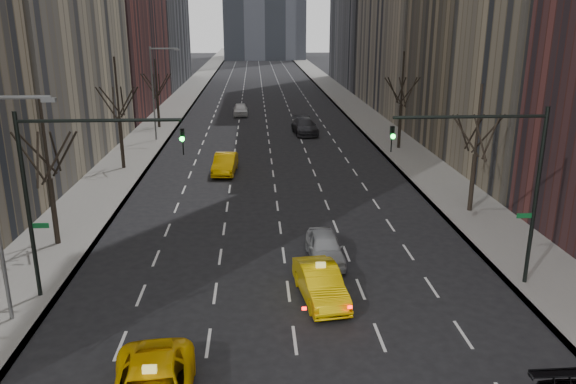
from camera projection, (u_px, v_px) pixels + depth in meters
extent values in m
cube|color=slate|center=(178.00, 104.00, 79.63)|extent=(4.50, 320.00, 0.15)
cube|color=slate|center=(349.00, 103.00, 81.02)|extent=(4.50, 320.00, 0.15)
cylinder|color=black|center=(54.00, 211.00, 29.49)|extent=(0.28, 0.28, 3.57)
cylinder|color=black|center=(45.00, 138.00, 28.34)|extent=(0.16, 0.16, 4.25)
cylinder|color=black|center=(55.00, 152.00, 29.42)|extent=(0.42, 1.80, 2.52)
cylinder|color=black|center=(65.00, 154.00, 28.93)|extent=(1.74, 0.72, 2.52)
cylinder|color=black|center=(56.00, 158.00, 28.11)|extent=(1.46, 1.25, 2.52)
cylinder|color=black|center=(38.00, 160.00, 27.78)|extent=(0.42, 1.80, 2.52)
cylinder|color=black|center=(28.00, 157.00, 28.27)|extent=(1.74, 0.72, 2.52)
cylinder|color=black|center=(38.00, 153.00, 29.09)|extent=(1.46, 1.25, 2.52)
cylinder|color=black|center=(122.00, 143.00, 44.69)|extent=(0.28, 0.28, 3.99)
cylinder|color=black|center=(117.00, 88.00, 43.40)|extent=(0.16, 0.16, 4.75)
cylinder|color=black|center=(122.00, 101.00, 44.56)|extent=(0.42, 1.80, 2.52)
cylinder|color=black|center=(129.00, 102.00, 44.07)|extent=(1.74, 0.72, 2.52)
cylinder|color=black|center=(125.00, 104.00, 43.25)|extent=(1.46, 1.25, 2.52)
cylinder|color=black|center=(114.00, 104.00, 42.92)|extent=(0.42, 1.80, 2.52)
cylinder|color=black|center=(107.00, 104.00, 43.41)|extent=(1.74, 0.72, 2.52)
cylinder|color=black|center=(111.00, 102.00, 44.23)|extent=(1.46, 1.25, 2.52)
cylinder|color=black|center=(158.00, 112.00, 61.95)|extent=(0.28, 0.28, 3.36)
cylinder|color=black|center=(156.00, 78.00, 60.87)|extent=(0.16, 0.16, 4.00)
cylinder|color=black|center=(159.00, 84.00, 61.91)|extent=(0.42, 1.80, 2.52)
cylinder|color=black|center=(164.00, 85.00, 61.42)|extent=(1.74, 0.72, 2.52)
cylinder|color=black|center=(162.00, 86.00, 60.61)|extent=(1.46, 1.25, 2.52)
cylinder|color=black|center=(154.00, 86.00, 60.28)|extent=(0.42, 1.80, 2.52)
cylinder|color=black|center=(149.00, 86.00, 60.77)|extent=(1.74, 0.72, 2.52)
cylinder|color=black|center=(151.00, 85.00, 61.59)|extent=(1.46, 1.25, 2.52)
cylinder|color=black|center=(472.00, 183.00, 34.67)|extent=(0.28, 0.28, 3.57)
cylinder|color=black|center=(478.00, 120.00, 33.52)|extent=(0.16, 0.16, 4.25)
cylinder|color=black|center=(474.00, 132.00, 34.60)|extent=(0.42, 1.80, 2.52)
cylinder|color=black|center=(488.00, 134.00, 34.11)|extent=(1.74, 0.72, 2.52)
cylinder|color=black|center=(491.00, 136.00, 33.29)|extent=(1.46, 1.25, 2.52)
cylinder|color=black|center=(480.00, 138.00, 32.96)|extent=(0.42, 1.80, 2.52)
cylinder|color=black|center=(466.00, 136.00, 33.45)|extent=(1.74, 0.72, 2.52)
cylinder|color=black|center=(463.00, 133.00, 34.27)|extent=(1.46, 1.25, 2.52)
cylinder|color=black|center=(400.00, 126.00, 51.78)|extent=(0.28, 0.28, 3.99)
cylinder|color=black|center=(403.00, 78.00, 50.49)|extent=(0.16, 0.16, 4.75)
cylinder|color=black|center=(401.00, 90.00, 51.64)|extent=(0.42, 1.80, 2.52)
cylinder|color=black|center=(410.00, 91.00, 51.15)|extent=(1.74, 0.72, 2.52)
cylinder|color=black|center=(411.00, 92.00, 50.34)|extent=(1.46, 1.25, 2.52)
cylinder|color=black|center=(403.00, 92.00, 50.01)|extent=(0.42, 1.80, 2.52)
cylinder|color=black|center=(394.00, 92.00, 50.50)|extent=(1.74, 0.72, 2.52)
cylinder|color=black|center=(393.00, 91.00, 51.32)|extent=(1.46, 1.25, 2.52)
cylinder|color=black|center=(28.00, 208.00, 23.18)|extent=(0.18, 0.18, 8.00)
cylinder|color=black|center=(99.00, 121.00, 22.30)|extent=(6.50, 0.14, 0.14)
imported|color=black|center=(183.00, 142.00, 22.75)|extent=(0.18, 0.22, 1.10)
sphere|color=#0CFF33|center=(182.00, 139.00, 22.54)|extent=(0.20, 0.20, 0.20)
cube|color=#0C5926|center=(40.00, 226.00, 23.44)|extent=(0.70, 0.04, 0.22)
cylinder|color=black|center=(536.00, 198.00, 24.41)|extent=(0.18, 0.18, 8.00)
cylinder|color=black|center=(471.00, 117.00, 23.16)|extent=(6.50, 0.14, 0.14)
imported|color=black|center=(392.00, 139.00, 23.24)|extent=(0.18, 0.22, 1.10)
sphere|color=#0CFF33|center=(393.00, 136.00, 23.03)|extent=(0.20, 0.20, 0.20)
cube|color=#0C5926|center=(525.00, 216.00, 24.62)|extent=(0.70, 0.04, 0.22)
cylinder|color=slate|center=(14.00, 97.00, 19.91)|extent=(2.60, 0.14, 0.14)
cube|color=slate|center=(49.00, 100.00, 20.01)|extent=(0.50, 0.22, 0.15)
cylinder|color=slate|center=(153.00, 94.00, 54.49)|extent=(0.16, 0.16, 9.00)
cylinder|color=slate|center=(164.00, 49.00, 53.30)|extent=(2.60, 0.14, 0.14)
cube|color=slate|center=(177.00, 50.00, 53.40)|extent=(0.50, 0.22, 0.15)
imported|color=yellow|center=(320.00, 283.00, 24.10)|extent=(2.20, 4.71, 1.49)
imported|color=#9C9FA4|center=(325.00, 247.00, 28.00)|extent=(1.75, 4.23, 1.43)
imported|color=#DFA204|center=(225.00, 164.00, 43.98)|extent=(1.97, 4.79, 1.54)
imported|color=#2D2C31|center=(305.00, 126.00, 59.20)|extent=(2.75, 5.79, 1.63)
imported|color=white|center=(241.00, 109.00, 70.58)|extent=(1.91, 4.51, 1.52)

